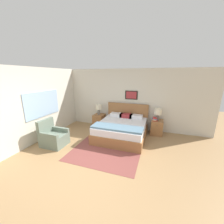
# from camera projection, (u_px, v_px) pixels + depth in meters

# --- Properties ---
(ground_plane) EXTENTS (16.00, 16.00, 0.00)m
(ground_plane) POSITION_uv_depth(u_px,v_px,m) (88.00, 170.00, 3.46)
(ground_plane) COLOR #99754C
(wall_back) EXTENTS (7.32, 0.09, 2.60)m
(wall_back) POSITION_uv_depth(u_px,v_px,m) (122.00, 99.00, 6.09)
(wall_back) COLOR beige
(wall_back) RESTS_ON ground_plane
(wall_left) EXTENTS (0.08, 5.62, 2.60)m
(wall_left) POSITION_uv_depth(u_px,v_px,m) (50.00, 102.00, 5.36)
(wall_left) COLOR beige
(wall_left) RESTS_ON ground_plane
(area_rug_main) EXTENTS (2.14, 1.92, 0.01)m
(area_rug_main) POSITION_uv_depth(u_px,v_px,m) (106.00, 150.00, 4.38)
(area_rug_main) COLOR brown
(area_rug_main) RESTS_ON ground_plane
(bed) EXTENTS (1.78, 1.99, 1.15)m
(bed) POSITION_uv_depth(u_px,v_px,m) (122.00, 129.00, 5.29)
(bed) COLOR #936038
(bed) RESTS_ON ground_plane
(armchair) EXTENTS (0.77, 0.66, 0.89)m
(armchair) POSITION_uv_depth(u_px,v_px,m) (53.00, 137.00, 4.67)
(armchair) COLOR slate
(armchair) RESTS_ON ground_plane
(nightstand_near_window) EXTENTS (0.46, 0.54, 0.59)m
(nightstand_near_window) POSITION_uv_depth(u_px,v_px,m) (99.00, 121.00, 6.35)
(nightstand_near_window) COLOR #936038
(nightstand_near_window) RESTS_ON ground_plane
(nightstand_by_door) EXTENTS (0.46, 0.54, 0.59)m
(nightstand_by_door) POSITION_uv_depth(u_px,v_px,m) (157.00, 127.00, 5.54)
(nightstand_by_door) COLOR #936038
(nightstand_by_door) RESTS_ON ground_plane
(table_lamp_near_window) EXTENTS (0.27, 0.27, 0.47)m
(table_lamp_near_window) POSITION_uv_depth(u_px,v_px,m) (99.00, 108.00, 6.22)
(table_lamp_near_window) COLOR slate
(table_lamp_near_window) RESTS_ON nightstand_near_window
(table_lamp_by_door) EXTENTS (0.27, 0.27, 0.47)m
(table_lamp_by_door) POSITION_uv_depth(u_px,v_px,m) (158.00, 113.00, 5.41)
(table_lamp_by_door) COLOR slate
(table_lamp_by_door) RESTS_ON nightstand_by_door
(book_thick_bottom) EXTENTS (0.22, 0.28, 0.03)m
(book_thick_bottom) POSITION_uv_depth(u_px,v_px,m) (155.00, 120.00, 5.45)
(book_thick_bottom) COLOR #B7332D
(book_thick_bottom) RESTS_ON nightstand_by_door
(book_hardcover_middle) EXTENTS (0.17, 0.28, 0.03)m
(book_hardcover_middle) POSITION_uv_depth(u_px,v_px,m) (155.00, 119.00, 5.44)
(book_hardcover_middle) COLOR beige
(book_hardcover_middle) RESTS_ON book_thick_bottom
(book_novel_upper) EXTENTS (0.21, 0.24, 0.02)m
(book_novel_upper) POSITION_uv_depth(u_px,v_px,m) (155.00, 119.00, 5.43)
(book_novel_upper) COLOR #335693
(book_novel_upper) RESTS_ON book_hardcover_middle
(book_slim_near_top) EXTENTS (0.18, 0.27, 0.03)m
(book_slim_near_top) POSITION_uv_depth(u_px,v_px,m) (155.00, 118.00, 5.43)
(book_slim_near_top) COLOR #B7332D
(book_slim_near_top) RESTS_ON book_novel_upper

